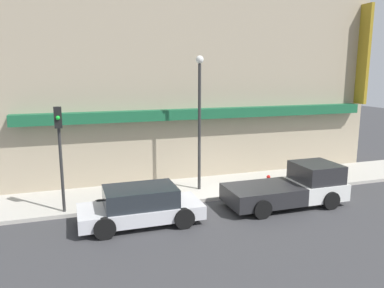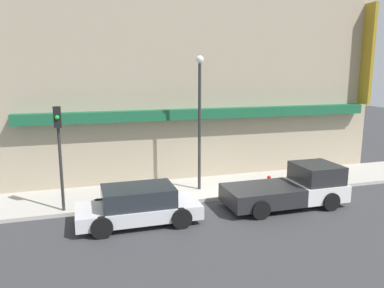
{
  "view_description": "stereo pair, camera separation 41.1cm",
  "coord_description": "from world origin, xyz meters",
  "views": [
    {
      "loc": [
        -6.6,
        -14.58,
        5.62
      ],
      "look_at": [
        -1.34,
        1.33,
        2.36
      ],
      "focal_mm": 35.0,
      "sensor_mm": 36.0,
      "label": 1
    },
    {
      "loc": [
        -6.21,
        -14.71,
        5.62
      ],
      "look_at": [
        -1.34,
        1.33,
        2.36
      ],
      "focal_mm": 35.0,
      "sensor_mm": 36.0,
      "label": 2
    }
  ],
  "objects": [
    {
      "name": "ground_plane",
      "position": [
        0.0,
        0.0,
        0.0
      ],
      "size": [
        80.0,
        80.0,
        0.0
      ],
      "primitive_type": "plane",
      "color": "#38383A"
    },
    {
      "name": "sidewalk",
      "position": [
        0.0,
        1.66,
        0.08
      ],
      "size": [
        36.0,
        3.33,
        0.16
      ],
      "color": "#B7B2A8",
      "rests_on": "ground"
    },
    {
      "name": "building",
      "position": [
        0.01,
        4.81,
        5.43
      ],
      "size": [
        19.8,
        3.8,
        10.89
      ],
      "color": "tan",
      "rests_on": "ground"
    },
    {
      "name": "pickup_truck",
      "position": [
        2.25,
        -1.42,
        0.77
      ],
      "size": [
        5.13,
        2.24,
        1.72
      ],
      "rotation": [
        0.0,
        0.0,
        0.02
      ],
      "color": "white",
      "rests_on": "ground"
    },
    {
      "name": "parked_car",
      "position": [
        -4.27,
        -1.42,
        0.7
      ],
      "size": [
        4.55,
        2.11,
        1.41
      ],
      "rotation": [
        0.0,
        0.0,
        0.03
      ],
      "color": "silver",
      "rests_on": "ground"
    },
    {
      "name": "fire_hydrant",
      "position": [
        2.2,
        0.5,
        0.47
      ],
      "size": [
        0.19,
        0.19,
        0.64
      ],
      "color": "red",
      "rests_on": "sidewalk"
    },
    {
      "name": "street_lamp",
      "position": [
        -0.96,
        1.41,
        3.95
      ],
      "size": [
        0.36,
        0.36,
        6.15
      ],
      "color": "#2D2D2D",
      "rests_on": "sidewalk"
    },
    {
      "name": "traffic_light",
      "position": [
        -7.0,
        0.28,
        3.0
      ],
      "size": [
        0.28,
        0.42,
        4.17
      ],
      "color": "#2D2D2D",
      "rests_on": "sidewalk"
    }
  ]
}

